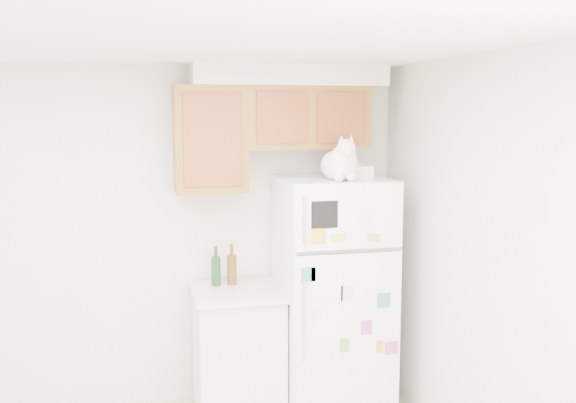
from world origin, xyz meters
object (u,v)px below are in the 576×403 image
object	(u,v)px
storage_box_front	(361,172)
bottle_green	(216,266)
cat	(341,163)
bottle_amber	(232,264)
base_counter	(238,350)
refrigerator	(333,295)
storage_box_back	(351,170)

from	to	relation	value
storage_box_front	bottle_green	xyz separation A→B (m)	(-1.00, 0.27, -0.68)
cat	storage_box_front	xyz separation A→B (m)	(0.17, 0.08, -0.07)
cat	bottle_amber	world-z (taller)	cat
base_counter	bottle_amber	distance (m)	0.62
refrigerator	base_counter	xyz separation A→B (m)	(-0.69, 0.07, -0.39)
storage_box_front	storage_box_back	bearing A→B (deg)	96.62
refrigerator	storage_box_back	distance (m)	0.92
storage_box_back	bottle_green	bearing A→B (deg)	-163.15
base_counter	bottle_amber	xyz separation A→B (m)	(-0.02, 0.12, 0.61)
refrigerator	bottle_amber	size ratio (longest dim) A/B	5.71
storage_box_front	bottle_green	size ratio (longest dim) A/B	0.52
refrigerator	cat	world-z (taller)	cat
base_counter	cat	world-z (taller)	cat
storage_box_front	refrigerator	bearing A→B (deg)	153.80
refrigerator	bottle_green	distance (m)	0.87
refrigerator	base_counter	distance (m)	0.79
base_counter	storage_box_back	world-z (taller)	storage_box_back
storage_box_back	base_counter	bearing A→B (deg)	-156.15
cat	bottle_green	xyz separation A→B (m)	(-0.82, 0.35, -0.75)
bottle_green	cat	bearing A→B (deg)	-23.27
storage_box_front	bottle_green	distance (m)	1.24
base_counter	storage_box_front	distance (m)	1.55
refrigerator	base_counter	size ratio (longest dim) A/B	1.85
bottle_green	bottle_amber	world-z (taller)	bottle_amber
storage_box_back	refrigerator	bearing A→B (deg)	-128.32
base_counter	cat	distance (m)	1.54
storage_box_back	storage_box_front	world-z (taller)	storage_box_back
storage_box_back	bottle_green	size ratio (longest dim) A/B	0.62
storage_box_front	base_counter	bearing A→B (deg)	169.14
cat	storage_box_back	world-z (taller)	cat
storage_box_front	bottle_amber	distance (m)	1.14
refrigerator	cat	bearing A→B (deg)	-90.78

